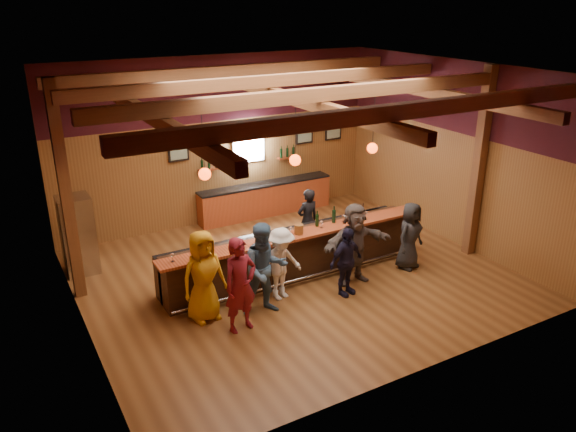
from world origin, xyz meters
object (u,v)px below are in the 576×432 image
at_px(customer_denim, 265,269).
at_px(ice_bucket, 299,229).
at_px(customer_orange, 203,276).
at_px(customer_redvest, 240,285).
at_px(bottle_a, 317,220).
at_px(stainless_fridge, 78,235).
at_px(bar_counter, 292,252).
at_px(customer_white, 281,264).
at_px(customer_dark, 410,236).
at_px(back_bar_cabinet, 266,199).
at_px(customer_navy, 346,262).
at_px(customer_brown, 354,244).
at_px(bartender, 308,220).

height_order(customer_denim, ice_bucket, customer_denim).
distance_m(customer_orange, customer_redvest, 0.82).
bearing_deg(bottle_a, ice_bucket, -163.27).
xyz_separation_m(stainless_fridge, customer_denim, (2.83, -3.65, 0.05)).
relative_size(bar_counter, customer_white, 4.03).
height_order(customer_white, ice_bucket, customer_white).
xyz_separation_m(customer_dark, ice_bucket, (-2.52, 0.70, 0.42)).
bearing_deg(back_bar_cabinet, customer_white, -113.62).
relative_size(customer_redvest, bottle_a, 5.12).
bearing_deg(customer_white, bottle_a, 17.09).
bearing_deg(back_bar_cabinet, bottle_a, -99.73).
bearing_deg(bar_counter, customer_navy, -69.70).
bearing_deg(customer_redvest, stainless_fridge, 109.79).
relative_size(customer_orange, customer_white, 1.17).
bearing_deg(back_bar_cabinet, customer_dark, -74.15).
xyz_separation_m(back_bar_cabinet, bottle_a, (-0.64, -3.74, 0.78)).
bearing_deg(bottle_a, customer_dark, -24.13).
distance_m(customer_orange, customer_dark, 4.91).
bearing_deg(customer_navy, customer_dark, -1.69).
relative_size(stainless_fridge, ice_bucket, 8.49).
bearing_deg(bottle_a, customer_navy, -91.72).
xyz_separation_m(customer_white, customer_brown, (1.73, -0.14, 0.13)).
bearing_deg(customer_white, back_bar_cabinet, 55.75).
relative_size(back_bar_cabinet, customer_navy, 2.67).
xyz_separation_m(bar_counter, customer_navy, (0.51, -1.37, 0.23)).
distance_m(ice_bucket, bottle_a, 0.60).
bearing_deg(customer_white, stainless_fridge, 124.97).
distance_m(customer_white, bartender, 2.41).
distance_m(customer_navy, bottle_a, 1.30).
height_order(bar_counter, back_bar_cabinet, bar_counter).
xyz_separation_m(customer_redvest, customer_navy, (2.46, 0.14, -0.18)).
bearing_deg(customer_brown, customer_redvest, -168.18).
height_order(customer_denim, customer_brown, customer_denim).
bearing_deg(customer_white, bar_counter, 37.93).
relative_size(back_bar_cabinet, customer_denim, 2.11).
bearing_deg(customer_orange, customer_navy, -17.83).
relative_size(stainless_fridge, customer_navy, 1.20).
distance_m(back_bar_cabinet, bartender, 2.73).
bearing_deg(customer_white, customer_navy, -33.15).
bearing_deg(stainless_fridge, back_bar_cabinet, 11.93).
relative_size(bar_counter, bottle_a, 17.41).
height_order(stainless_fridge, customer_redvest, customer_redvest).
bearing_deg(back_bar_cabinet, ice_bucket, -107.20).
relative_size(customer_redvest, customer_brown, 1.02).
xyz_separation_m(customer_navy, ice_bucket, (-0.53, 1.03, 0.47)).
height_order(customer_redvest, customer_white, customer_redvest).
height_order(customer_orange, customer_white, customer_orange).
relative_size(customer_redvest, customer_white, 1.19).
distance_m(customer_orange, customer_navy, 2.98).
height_order(stainless_fridge, customer_brown, customer_brown).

